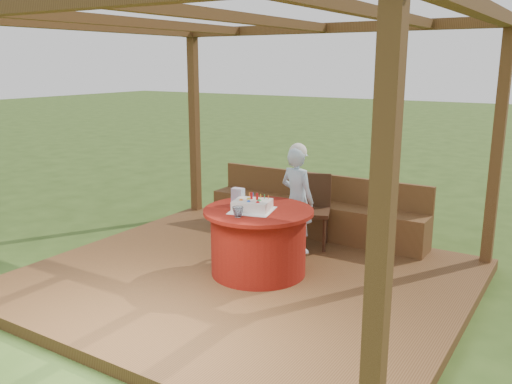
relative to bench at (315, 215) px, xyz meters
The scene contains 10 objects.
ground 1.76m from the bench, 90.00° to the right, with size 60.00×60.00×0.00m, color #2E4818.
deck 1.75m from the bench, 90.00° to the right, with size 4.50×4.00×0.12m, color brown.
pergola 2.65m from the bench, 90.00° to the right, with size 4.50×4.00×2.72m.
bench is the anchor object (origin of this frame).
table 1.56m from the bench, 86.77° to the right, with size 1.18×1.18×0.72m.
chair 0.49m from the bench, 69.44° to the right, with size 0.58×0.58×0.89m.
elderly_woman 0.83m from the bench, 81.62° to the right, with size 0.52×0.40×1.33m.
birthday_cake 1.72m from the bench, 87.89° to the right, with size 0.52×0.52×0.19m.
gift_bag 1.62m from the bench, 97.70° to the right, with size 0.13×0.08×0.19m, color #E393C1.
drinking_glass 1.98m from the bench, 87.99° to the right, with size 0.11×0.11×0.11m, color white.
Camera 1 is at (3.03, -4.56, 2.37)m, focal length 38.00 mm.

